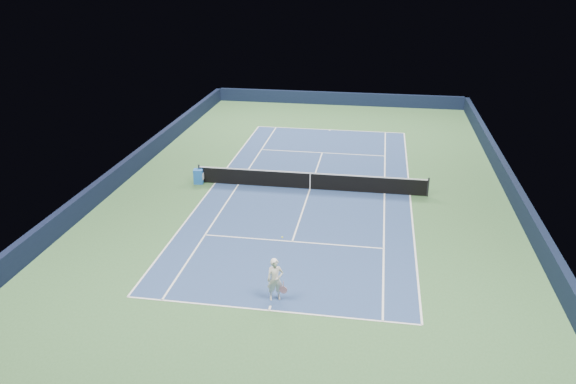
# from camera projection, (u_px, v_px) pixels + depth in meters

# --- Properties ---
(ground) EXTENTS (40.00, 40.00, 0.00)m
(ground) POSITION_uv_depth(u_px,v_px,m) (310.00, 189.00, 31.33)
(ground) COLOR #335A31
(ground) RESTS_ON ground
(wall_far) EXTENTS (22.00, 0.35, 1.10)m
(wall_far) POSITION_uv_depth(u_px,v_px,m) (339.00, 99.00, 49.18)
(wall_far) COLOR black
(wall_far) RESTS_ON ground
(wall_right) EXTENTS (0.35, 40.00, 1.10)m
(wall_right) POSITION_uv_depth(u_px,v_px,m) (514.00, 192.00, 29.50)
(wall_right) COLOR black
(wall_right) RESTS_ON ground
(wall_left) EXTENTS (0.35, 40.00, 1.10)m
(wall_left) POSITION_uv_depth(u_px,v_px,m) (126.00, 169.00, 32.74)
(wall_left) COLOR black
(wall_left) RESTS_ON ground
(court_surface) EXTENTS (10.97, 23.77, 0.01)m
(court_surface) POSITION_uv_depth(u_px,v_px,m) (310.00, 189.00, 31.33)
(court_surface) COLOR navy
(court_surface) RESTS_ON ground
(baseline_far) EXTENTS (10.97, 0.08, 0.00)m
(baseline_far) POSITION_uv_depth(u_px,v_px,m) (330.00, 130.00, 42.15)
(baseline_far) COLOR white
(baseline_far) RESTS_ON ground
(baseline_near) EXTENTS (10.97, 0.08, 0.00)m
(baseline_near) POSITION_uv_depth(u_px,v_px,m) (269.00, 310.00, 20.50)
(baseline_near) COLOR white
(baseline_near) RESTS_ON ground
(sideline_doubles_right) EXTENTS (0.08, 23.77, 0.00)m
(sideline_doubles_right) POSITION_uv_depth(u_px,v_px,m) (410.00, 195.00, 30.51)
(sideline_doubles_right) COLOR white
(sideline_doubles_right) RESTS_ON ground
(sideline_doubles_left) EXTENTS (0.08, 23.77, 0.00)m
(sideline_doubles_left) POSITION_uv_depth(u_px,v_px,m) (215.00, 183.00, 32.15)
(sideline_doubles_left) COLOR white
(sideline_doubles_left) RESTS_ON ground
(sideline_singles_right) EXTENTS (0.08, 23.77, 0.00)m
(sideline_singles_right) POSITION_uv_depth(u_px,v_px,m) (384.00, 193.00, 30.71)
(sideline_singles_right) COLOR white
(sideline_singles_right) RESTS_ON ground
(sideline_singles_left) EXTENTS (0.08, 23.77, 0.00)m
(sideline_singles_left) POSITION_uv_depth(u_px,v_px,m) (238.00, 184.00, 31.94)
(sideline_singles_left) COLOR white
(sideline_singles_left) RESTS_ON ground
(service_line_far) EXTENTS (8.23, 0.08, 0.00)m
(service_line_far) POSITION_uv_depth(u_px,v_px,m) (322.00, 153.00, 37.16)
(service_line_far) COLOR white
(service_line_far) RESTS_ON ground
(service_line_near) EXTENTS (8.23, 0.08, 0.00)m
(service_line_near) POSITION_uv_depth(u_px,v_px,m) (292.00, 241.00, 25.50)
(service_line_near) COLOR white
(service_line_near) RESTS_ON ground
(center_service_line) EXTENTS (0.08, 12.80, 0.00)m
(center_service_line) POSITION_uv_depth(u_px,v_px,m) (310.00, 189.00, 31.33)
(center_service_line) COLOR white
(center_service_line) RESTS_ON ground
(center_mark_far) EXTENTS (0.08, 0.30, 0.00)m
(center_mark_far) POSITION_uv_depth(u_px,v_px,m) (330.00, 130.00, 42.02)
(center_mark_far) COLOR white
(center_mark_far) RESTS_ON ground
(center_mark_near) EXTENTS (0.08, 0.30, 0.00)m
(center_mark_near) POSITION_uv_depth(u_px,v_px,m) (270.00, 308.00, 20.64)
(center_mark_near) COLOR white
(center_mark_near) RESTS_ON ground
(tennis_net) EXTENTS (12.90, 0.10, 1.07)m
(tennis_net) POSITION_uv_depth(u_px,v_px,m) (310.00, 181.00, 31.14)
(tennis_net) COLOR black
(tennis_net) RESTS_ON ground
(sponsor_cube) EXTENTS (0.61, 0.54, 0.84)m
(sponsor_cube) POSITION_uv_depth(u_px,v_px,m) (199.00, 176.00, 31.98)
(sponsor_cube) COLOR blue
(sponsor_cube) RESTS_ON ground
(tennis_player) EXTENTS (0.83, 1.33, 2.15)m
(tennis_player) POSITION_uv_depth(u_px,v_px,m) (275.00, 280.00, 20.88)
(tennis_player) COLOR white
(tennis_player) RESTS_ON ground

